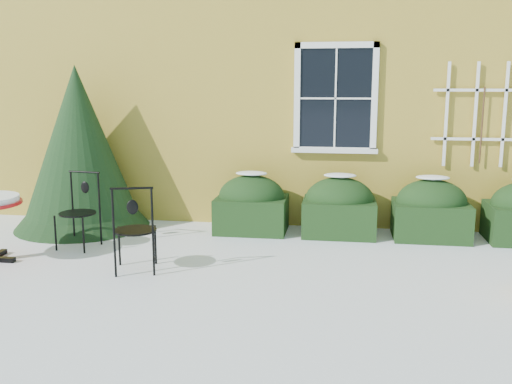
# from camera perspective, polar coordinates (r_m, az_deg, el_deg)

# --- Properties ---
(ground) EXTENTS (80.00, 80.00, 0.00)m
(ground) POSITION_cam_1_polar(r_m,az_deg,el_deg) (6.18, -1.40, -9.96)
(ground) COLOR white
(ground) RESTS_ON ground
(house) EXTENTS (12.40, 8.40, 6.40)m
(house) POSITION_cam_1_polar(r_m,az_deg,el_deg) (12.77, 4.16, 15.34)
(house) COLOR gold
(house) RESTS_ON ground
(hedge_row) EXTENTS (4.95, 0.80, 0.91)m
(hedge_row) POSITION_cam_1_polar(r_m,az_deg,el_deg) (8.46, 12.73, -1.69)
(hedge_row) COLOR black
(hedge_row) RESTS_ON ground
(evergreen_shrub) EXTENTS (2.04, 2.04, 2.47)m
(evergreen_shrub) POSITION_cam_1_polar(r_m,az_deg,el_deg) (9.13, -17.20, 2.78)
(evergreen_shrub) COLOR black
(evergreen_shrub) RESTS_ON ground
(patio_chair_near) EXTENTS (0.57, 0.57, 1.05)m
(patio_chair_near) POSITION_cam_1_polar(r_m,az_deg,el_deg) (6.82, -12.03, -3.59)
(patio_chair_near) COLOR black
(patio_chair_near) RESTS_ON ground
(patio_chair_far) EXTENTS (0.51, 0.50, 1.02)m
(patio_chair_far) POSITION_cam_1_polar(r_m,az_deg,el_deg) (8.06, -17.26, -1.75)
(patio_chair_far) COLOR black
(patio_chair_far) RESTS_ON ground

